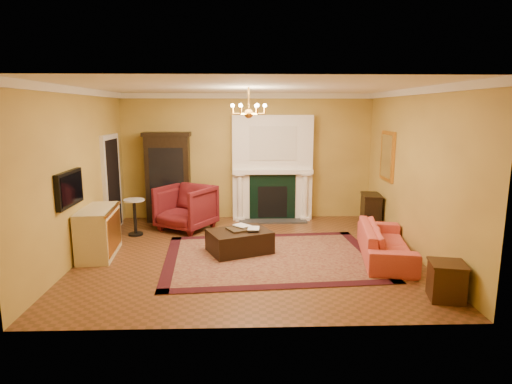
{
  "coord_description": "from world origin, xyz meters",
  "views": [
    {
      "loc": [
        -0.12,
        -7.56,
        2.62
      ],
      "look_at": [
        0.14,
        0.3,
        1.1
      ],
      "focal_mm": 30.0,
      "sensor_mm": 36.0,
      "label": 1
    }
  ],
  "objects_px": {
    "pedestal_table": "(135,214)",
    "wingback_armchair": "(186,205)",
    "china_cabinet": "(168,179)",
    "console_table": "(371,211)",
    "leather_ottoman": "(239,241)",
    "commode": "(98,232)",
    "end_table": "(446,282)",
    "coral_sofa": "(386,237)"
  },
  "relations": [
    {
      "from": "china_cabinet",
      "to": "wingback_armchair",
      "type": "distance_m",
      "value": 1.05
    },
    {
      "from": "end_table",
      "to": "console_table",
      "type": "bearing_deg",
      "value": 89.09
    },
    {
      "from": "china_cabinet",
      "to": "console_table",
      "type": "bearing_deg",
      "value": -10.42
    },
    {
      "from": "pedestal_table",
      "to": "commode",
      "type": "distance_m",
      "value": 1.33
    },
    {
      "from": "pedestal_table",
      "to": "wingback_armchair",
      "type": "bearing_deg",
      "value": 23.1
    },
    {
      "from": "china_cabinet",
      "to": "console_table",
      "type": "xyz_separation_m",
      "value": [
        4.65,
        -0.74,
        -0.64
      ]
    },
    {
      "from": "pedestal_table",
      "to": "console_table",
      "type": "bearing_deg",
      "value": 5.36
    },
    {
      "from": "pedestal_table",
      "to": "leather_ottoman",
      "type": "height_order",
      "value": "pedestal_table"
    },
    {
      "from": "wingback_armchair",
      "to": "console_table",
      "type": "xyz_separation_m",
      "value": [
        4.15,
        0.05,
        -0.18
      ]
    },
    {
      "from": "china_cabinet",
      "to": "wingback_armchair",
      "type": "relative_size",
      "value": 1.86
    },
    {
      "from": "wingback_armchair",
      "to": "console_table",
      "type": "relative_size",
      "value": 1.49
    },
    {
      "from": "commode",
      "to": "end_table",
      "type": "relative_size",
      "value": 2.31
    },
    {
      "from": "china_cabinet",
      "to": "commode",
      "type": "distance_m",
      "value": 2.71
    },
    {
      "from": "wingback_armchair",
      "to": "coral_sofa",
      "type": "relative_size",
      "value": 0.53
    },
    {
      "from": "pedestal_table",
      "to": "leather_ottoman",
      "type": "relative_size",
      "value": 0.72
    },
    {
      "from": "commode",
      "to": "coral_sofa",
      "type": "distance_m",
      "value": 5.16
    },
    {
      "from": "wingback_armchair",
      "to": "coral_sofa",
      "type": "distance_m",
      "value": 4.31
    },
    {
      "from": "china_cabinet",
      "to": "leather_ottoman",
      "type": "xyz_separation_m",
      "value": [
        1.69,
        -2.42,
        -0.79
      ]
    },
    {
      "from": "pedestal_table",
      "to": "end_table",
      "type": "distance_m",
      "value": 6.09
    },
    {
      "from": "wingback_armchair",
      "to": "commode",
      "type": "distance_m",
      "value": 2.19
    },
    {
      "from": "china_cabinet",
      "to": "end_table",
      "type": "distance_m",
      "value": 6.5
    },
    {
      "from": "commode",
      "to": "leather_ottoman",
      "type": "bearing_deg",
      "value": -2.95
    },
    {
      "from": "pedestal_table",
      "to": "commode",
      "type": "relative_size",
      "value": 0.65
    },
    {
      "from": "end_table",
      "to": "leather_ottoman",
      "type": "distance_m",
      "value": 3.59
    },
    {
      "from": "console_table",
      "to": "end_table",
      "type": "bearing_deg",
      "value": -83.43
    },
    {
      "from": "wingback_armchair",
      "to": "end_table",
      "type": "bearing_deg",
      "value": -11.36
    },
    {
      "from": "commode",
      "to": "leather_ottoman",
      "type": "height_order",
      "value": "commode"
    },
    {
      "from": "console_table",
      "to": "wingback_armchair",
      "type": "bearing_deg",
      "value": -171.83
    },
    {
      "from": "wingback_armchair",
      "to": "coral_sofa",
      "type": "xyz_separation_m",
      "value": [
        3.8,
        -2.04,
        -0.14
      ]
    },
    {
      "from": "leather_ottoman",
      "to": "pedestal_table",
      "type": "bearing_deg",
      "value": 128.74
    },
    {
      "from": "pedestal_table",
      "to": "console_table",
      "type": "height_order",
      "value": "pedestal_table"
    },
    {
      "from": "pedestal_table",
      "to": "commode",
      "type": "height_order",
      "value": "commode"
    },
    {
      "from": "wingback_armchair",
      "to": "pedestal_table",
      "type": "distance_m",
      "value": 1.11
    },
    {
      "from": "wingback_armchair",
      "to": "coral_sofa",
      "type": "height_order",
      "value": "wingback_armchair"
    },
    {
      "from": "china_cabinet",
      "to": "console_table",
      "type": "relative_size",
      "value": 2.77
    },
    {
      "from": "console_table",
      "to": "leather_ottoman",
      "type": "height_order",
      "value": "console_table"
    },
    {
      "from": "wingback_armchair",
      "to": "leather_ottoman",
      "type": "bearing_deg",
      "value": -22.76
    },
    {
      "from": "pedestal_table",
      "to": "end_table",
      "type": "xyz_separation_m",
      "value": [
        5.11,
        -3.3,
        -0.19
      ]
    },
    {
      "from": "pedestal_table",
      "to": "console_table",
      "type": "relative_size",
      "value": 1.06
    },
    {
      "from": "coral_sofa",
      "to": "commode",
      "type": "bearing_deg",
      "value": 96.46
    },
    {
      "from": "commode",
      "to": "wingback_armchair",
      "type": "bearing_deg",
      "value": 46.73
    },
    {
      "from": "end_table",
      "to": "leather_ottoman",
      "type": "height_order",
      "value": "end_table"
    }
  ]
}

